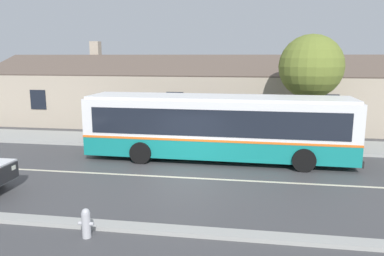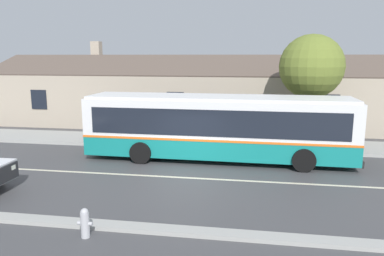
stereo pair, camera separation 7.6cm
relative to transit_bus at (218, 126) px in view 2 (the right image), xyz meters
name	(u,v)px [view 2 (the right image)]	position (x,y,z in m)	size (l,w,h in m)	color
ground_plane	(184,178)	(-1.09, -2.90, -1.63)	(300.00, 300.00, 0.00)	#424244
sidewalk_far	(204,143)	(-1.09, 3.10, -1.56)	(60.00, 3.00, 0.15)	#9E9E99
curb_near	(154,229)	(-1.09, -7.65, -1.57)	(60.00, 0.50, 0.12)	#9E9E99
lane_divider_stripe	(184,178)	(-1.09, -2.90, -1.63)	(60.00, 0.16, 0.01)	beige
community_building	(187,96)	(-3.30, 10.39, 0.25)	(27.47, 8.78, 5.96)	tan
transit_bus	(218,126)	(0.00, 0.00, 0.00)	(12.42, 2.90, 3.03)	#147F7A
bench_by_building	(103,132)	(-6.78, 2.62, -1.06)	(1.77, 0.51, 0.94)	brown
bench_down_street	(184,135)	(-2.12, 2.64, -1.06)	(1.70, 0.51, 0.94)	brown
street_tree_primary	(311,67)	(4.63, 4.01, 2.63)	(3.45, 3.45, 6.01)	#4C3828
fire_hydrant	(85,222)	(-2.82, -8.30, -1.21)	(0.42, 0.24, 0.83)	#B2B2B7
bus_stop_sign	(342,122)	(5.98, 2.09, 0.01)	(0.36, 0.07, 2.40)	gray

